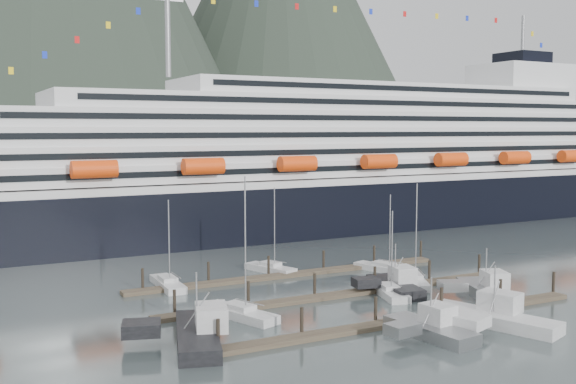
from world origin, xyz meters
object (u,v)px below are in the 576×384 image
sailboat_e (168,284)px  trawler_a (195,333)px  sailboat_f (270,269)px  trawler_b (430,329)px  sailboat_d (414,281)px  trawler_e (394,285)px  sailboat_b (239,314)px  sailboat_c (389,293)px  sailboat_g (384,269)px  trawler_c (493,317)px  trawler_d (485,290)px  cruise_ship (350,169)px

sailboat_e → trawler_a: sailboat_e is taller
sailboat_f → trawler_b: bearing=160.8°
sailboat_d → trawler_b: bearing=172.3°
sailboat_e → trawler_e: 29.49m
sailboat_b → sailboat_c: bearing=-108.8°
sailboat_f → sailboat_g: sailboat_f is taller
sailboat_e → trawler_c: 41.33m
sailboat_c → trawler_c: size_ratio=0.79×
trawler_d → trawler_a: bearing=111.3°
cruise_ship → sailboat_d: bearing=-114.0°
cruise_ship → sailboat_b: bearing=-132.3°
sailboat_g → trawler_e: size_ratio=1.07×
sailboat_e → trawler_e: size_ratio=1.10×
sailboat_c → sailboat_d: bearing=-44.8°
trawler_a → trawler_d: size_ratio=1.23×
sailboat_c → trawler_d: 11.85m
sailboat_d → trawler_d: sailboat_d is taller
trawler_a → trawler_c: trawler_a is taller
sailboat_b → sailboat_e: bearing=-11.1°
sailboat_d → sailboat_e: sailboat_d is taller
trawler_b → sailboat_b: bearing=35.6°
sailboat_b → trawler_e: bearing=-105.7°
sailboat_d → trawler_a: 36.09m
sailboat_b → trawler_b: bearing=-156.9°
trawler_b → sailboat_g: bearing=-34.6°
trawler_c → sailboat_f: bearing=-5.2°
trawler_a → trawler_d: 38.06m
sailboat_g → trawler_b: sailboat_g is taller
sailboat_g → trawler_c: bearing=150.0°
trawler_b → sailboat_f: bearing=-6.3°
sailboat_f → trawler_c: 36.21m
cruise_ship → trawler_e: 60.98m
trawler_e → cruise_ship: bearing=-16.8°
sailboat_b → trawler_c: sailboat_b is taller
sailboat_b → trawler_e: 22.27m
sailboat_f → trawler_a: size_ratio=0.89×
sailboat_g → trawler_c: 28.01m
sailboat_c → trawler_a: bearing=119.4°
trawler_c → trawler_b: bearing=70.0°
cruise_ship → sailboat_c: cruise_ship is taller
sailboat_d → sailboat_e: bearing=92.8°
sailboat_d → sailboat_f: bearing=68.0°
cruise_ship → sailboat_f: bearing=-136.1°
sailboat_d → sailboat_e: size_ratio=1.16×
cruise_ship → sailboat_g: 49.12m
sailboat_c → sailboat_f: 20.67m
trawler_b → trawler_e: bearing=-33.0°
trawler_b → trawler_d: size_ratio=0.90×
sailboat_c → trawler_e: size_ratio=1.02×
trawler_d → trawler_e: bearing=70.7°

